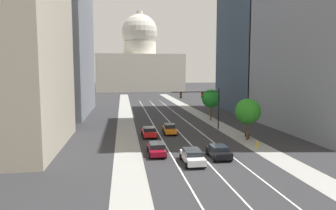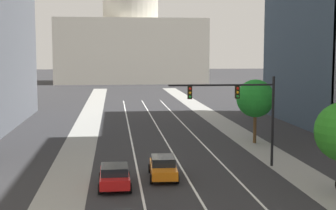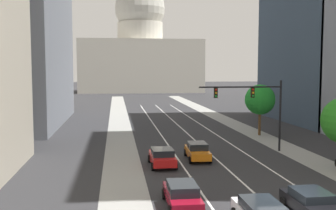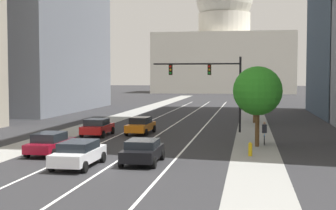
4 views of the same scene
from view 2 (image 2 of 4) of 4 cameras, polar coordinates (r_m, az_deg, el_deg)
name	(u,v)px [view 2 (image 2 of 4)]	position (r m, az deg, el deg)	size (l,w,h in m)	color
ground_plane	(156,125)	(58.69, -1.41, -2.35)	(400.00, 400.00, 0.00)	#2B2B2D
sidewalk_left	(84,133)	(53.64, -9.85, -3.25)	(3.17, 130.00, 0.01)	gray
sidewalk_right	(233,130)	(55.17, 7.71, -2.95)	(3.17, 130.00, 0.01)	gray
lane_stripe_left	(133,150)	(43.73, -4.11, -5.32)	(0.16, 90.00, 0.01)	white
lane_stripe_center	(171,149)	(43.98, 0.30, -5.23)	(0.16, 90.00, 0.01)	white
lane_stripe_right	(207,148)	(44.50, 4.63, -5.12)	(0.16, 90.00, 0.01)	white
capitol_building	(131,33)	(143.24, -4.41, 8.51)	(42.52, 22.20, 39.54)	beige
car_red	(115,176)	(31.89, -6.32, -8.27)	(2.12, 4.29, 1.49)	red
car_orange	(163,167)	(34.02, -0.59, -7.31)	(2.09, 4.57, 1.51)	orange
traffic_signal_mast	(241,103)	(37.01, 8.58, 0.22)	(8.15, 0.39, 6.93)	black
street_tree_far_right	(255,99)	(47.15, 10.26, 0.75)	(3.65, 3.65, 6.18)	#51381E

